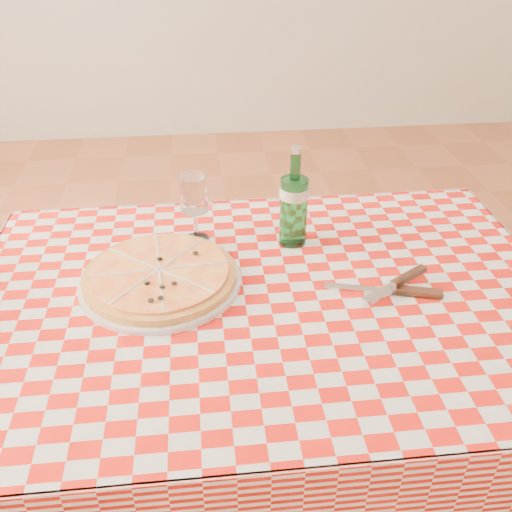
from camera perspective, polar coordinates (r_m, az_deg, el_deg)
The scene contains 6 objects.
dining_table at distance 1.30m, azimuth 1.17°, elevation -7.24°, with size 1.20×0.80×0.75m.
tablecloth at distance 1.25m, azimuth 1.21°, elevation -3.91°, with size 1.30×0.90×0.01m, color #B0130A.
pizza_plate at distance 1.28m, azimuth -9.61°, elevation -1.86°, with size 0.36×0.36×0.05m, color #CE8844, non-canonical shape.
water_bottle at distance 1.36m, azimuth 3.83°, elevation 5.90°, with size 0.07×0.07×0.25m, color #1A6B29, non-canonical shape.
wine_glass at distance 1.40m, azimuth -6.12°, elevation 4.72°, with size 0.07×0.07×0.17m, color silver, non-canonical shape.
cutlery at distance 1.27m, azimuth 13.49°, elevation -3.04°, with size 0.27×0.22×0.03m, color silver, non-canonical shape.
Camera 1 is at (-0.13, -0.99, 1.50)m, focal length 40.00 mm.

